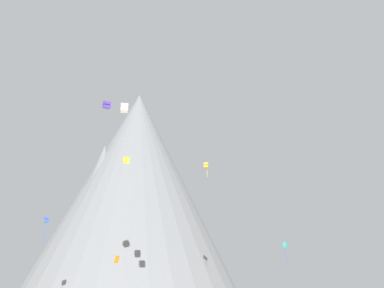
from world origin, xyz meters
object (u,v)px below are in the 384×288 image
at_px(kite_indigo_high, 107,105).
at_px(kite_white_high, 124,108).
at_px(rock_massif, 131,195).
at_px(kite_orange_low, 117,259).
at_px(kite_blue_mid, 47,220).
at_px(kite_gold_high, 206,165).
at_px(kite_yellow_high, 126,160).
at_px(kite_teal_low, 285,246).

bearing_deg(kite_indigo_high, kite_white_high, -77.88).
xyz_separation_m(rock_massif, kite_indigo_high, (-7.18, -54.15, 6.49)).
relative_size(kite_white_high, kite_indigo_high, 0.81).
height_order(rock_massif, kite_orange_low, rock_massif).
height_order(kite_blue_mid, kite_gold_high, kite_gold_high).
height_order(kite_white_high, kite_yellow_high, kite_white_high).
height_order(kite_blue_mid, kite_teal_low, kite_blue_mid).
height_order(kite_yellow_high, kite_indigo_high, kite_indigo_high).
distance_m(kite_blue_mid, kite_indigo_high, 27.40).
xyz_separation_m(kite_white_high, kite_indigo_high, (-3.36, 5.21, 2.58)).
bearing_deg(rock_massif, kite_gold_high, -70.73).
height_order(kite_indigo_high, kite_teal_low, kite_indigo_high).
relative_size(kite_orange_low, kite_indigo_high, 0.61).
distance_m(kite_orange_low, kite_indigo_high, 33.20).
relative_size(kite_white_high, kite_yellow_high, 0.85).
distance_m(kite_white_high, kite_teal_low, 47.31).
height_order(kite_orange_low, kite_indigo_high, kite_indigo_high).
relative_size(kite_yellow_high, kite_orange_low, 1.57).
xyz_separation_m(rock_massif, kite_teal_low, (33.08, -39.71, -18.26)).
bearing_deg(rock_massif, kite_teal_low, -50.21).
bearing_deg(kite_orange_low, kite_indigo_high, -70.32).
height_order(kite_orange_low, kite_gold_high, kite_gold_high).
distance_m(kite_yellow_high, kite_orange_low, 30.00).
height_order(rock_massif, kite_gold_high, rock_massif).
bearing_deg(kite_white_high, kite_blue_mid, 125.16).
xyz_separation_m(kite_orange_low, kite_indigo_high, (-3.41, 14.78, 29.53)).
xyz_separation_m(rock_massif, kite_blue_mid, (-18.32, -39.43, -13.76)).
relative_size(kite_white_high, kite_gold_high, 0.43).
height_order(kite_white_high, kite_orange_low, kite_white_high).
height_order(rock_massif, kite_teal_low, rock_massif).
bearing_deg(kite_teal_low, kite_gold_high, 165.23).
relative_size(rock_massif, kite_gold_high, 26.95).
bearing_deg(rock_massif, kite_orange_low, -93.12).
distance_m(rock_massif, kite_white_high, 59.61).
bearing_deg(kite_indigo_high, kite_yellow_high, 37.24).
bearing_deg(kite_gold_high, kite_yellow_high, 41.35).
bearing_deg(kite_yellow_high, kite_white_high, 82.85).
distance_m(kite_blue_mid, kite_yellow_high, 20.74).
height_order(kite_blue_mid, kite_indigo_high, kite_indigo_high).
xyz_separation_m(kite_yellow_high, kite_indigo_high, (-4.34, -6.93, 8.86)).
xyz_separation_m(kite_blue_mid, kite_teal_low, (51.40, -0.28, -4.50)).
bearing_deg(kite_blue_mid, kite_orange_low, 10.69).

